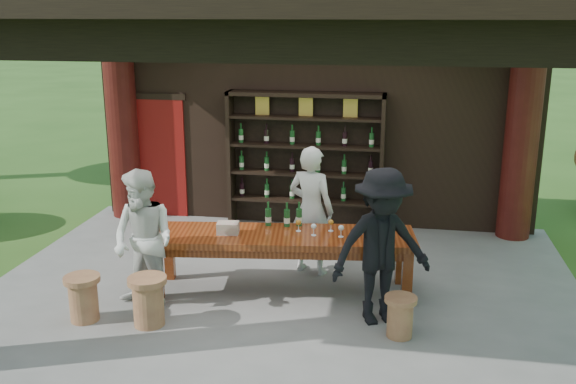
% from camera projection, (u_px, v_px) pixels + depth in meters
% --- Properties ---
extents(ground, '(90.00, 90.00, 0.00)m').
position_uv_depth(ground, '(283.00, 289.00, 8.04)').
color(ground, '#2D5119').
rests_on(ground, ground).
extents(pavilion, '(7.50, 6.00, 3.60)m').
position_uv_depth(pavilion, '(287.00, 115.00, 7.87)').
color(pavilion, slate).
rests_on(pavilion, ground).
extents(wine_shelf, '(2.46, 0.37, 2.16)m').
position_uv_depth(wine_shelf, '(305.00, 161.00, 10.08)').
color(wine_shelf, black).
rests_on(wine_shelf, ground).
extents(tasting_table, '(3.28, 1.21, 0.75)m').
position_uv_depth(tasting_table, '(283.00, 243.00, 7.81)').
color(tasting_table, '#5C230D').
rests_on(tasting_table, ground).
extents(stool_near_left, '(0.43, 0.43, 0.56)m').
position_uv_depth(stool_near_left, '(148.00, 300.00, 7.04)').
color(stool_near_left, brown).
rests_on(stool_near_left, ground).
extents(stool_near_right, '(0.35, 0.35, 0.46)m').
position_uv_depth(stool_near_right, '(400.00, 316.00, 6.80)').
color(stool_near_right, brown).
rests_on(stool_near_right, ground).
extents(stool_far_left, '(0.40, 0.40, 0.53)m').
position_uv_depth(stool_far_left, '(83.00, 297.00, 7.15)').
color(stool_far_left, brown).
rests_on(stool_far_left, ground).
extents(host, '(0.72, 0.58, 1.71)m').
position_uv_depth(host, '(311.00, 210.00, 8.35)').
color(host, beige).
rests_on(host, ground).
extents(guest_woman, '(0.98, 0.88, 1.65)m').
position_uv_depth(guest_woman, '(144.00, 241.00, 7.32)').
color(guest_woman, silver).
rests_on(guest_woman, ground).
extents(guest_man, '(1.31, 1.08, 1.76)m').
position_uv_depth(guest_man, '(381.00, 247.00, 6.98)').
color(guest_man, black).
rests_on(guest_man, ground).
extents(table_bottles, '(0.46, 0.14, 0.31)m').
position_uv_depth(table_bottles, '(285.00, 214.00, 8.03)').
color(table_bottles, '#194C1E').
rests_on(table_bottles, tasting_table).
extents(table_glasses, '(0.96, 0.26, 0.15)m').
position_uv_depth(table_glasses, '(336.00, 228.00, 7.74)').
color(table_glasses, silver).
rests_on(table_glasses, tasting_table).
extents(napkin_basket, '(0.28, 0.21, 0.14)m').
position_uv_depth(napkin_basket, '(228.00, 228.00, 7.77)').
color(napkin_basket, '#BF6672').
rests_on(napkin_basket, tasting_table).
extents(shrubs, '(14.37, 9.18, 1.36)m').
position_uv_depth(shrubs, '(467.00, 231.00, 8.49)').
color(shrubs, '#194C14').
rests_on(shrubs, ground).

